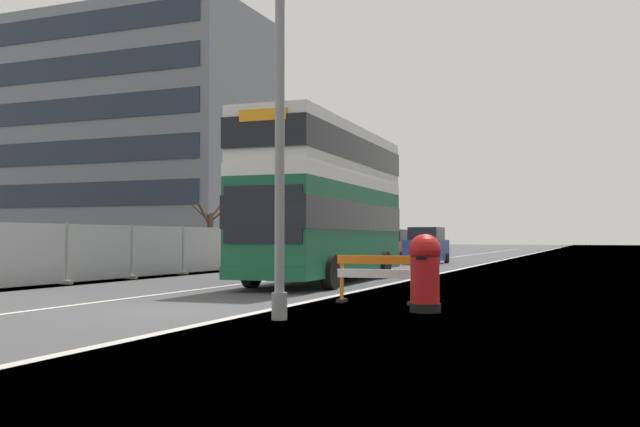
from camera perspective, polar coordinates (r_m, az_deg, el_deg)
ground at (r=15.10m, az=-9.54°, el=-7.82°), size 140.00×280.00×0.10m
double_decker_bus at (r=24.13m, az=0.51°, el=1.03°), size 3.10×10.63×5.18m
lamppost_foreground at (r=13.37m, az=-3.23°, el=7.86°), size 0.29×0.70×8.02m
red_pillar_postbox at (r=14.66m, az=8.37°, el=-4.43°), size 0.65×0.65×1.58m
roadworks_barrier at (r=16.45m, az=4.52°, el=-4.74°), size 1.87×0.46×1.10m
construction_site_fence at (r=31.36m, az=-9.20°, el=-2.90°), size 0.44×24.00×2.00m
car_oncoming_near at (r=41.53m, az=8.49°, el=-2.63°), size 2.00×4.02×2.09m
car_receding_mid at (r=48.80m, az=5.91°, el=-2.56°), size 1.94×4.45×2.04m
bare_tree_far_verge_near at (r=49.44m, az=-8.76°, el=-1.24°), size 2.63×2.50×4.25m
bare_tree_far_verge_mid at (r=64.61m, az=-0.92°, el=-1.32°), size 2.57×2.67×5.04m
bare_tree_far_verge_far at (r=64.60m, az=-1.04°, el=-1.28°), size 2.03×2.87×4.35m
backdrop_office_block at (r=64.80m, az=-15.62°, el=5.73°), size 25.33×12.84×20.10m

